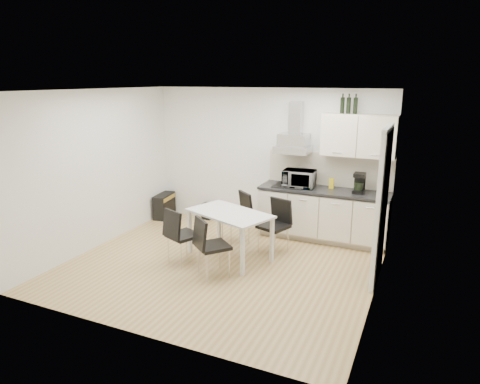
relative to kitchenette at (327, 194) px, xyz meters
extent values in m
plane|color=tan|center=(-1.19, -1.73, -0.83)|extent=(4.50, 4.50, 0.00)
cube|color=white|center=(-1.19, 0.27, 0.47)|extent=(4.50, 0.10, 2.60)
cube|color=white|center=(-1.19, -3.73, 0.47)|extent=(4.50, 0.10, 2.60)
cube|color=white|center=(-3.44, -1.73, 0.47)|extent=(0.10, 4.00, 2.60)
cube|color=white|center=(1.06, -1.73, 0.47)|extent=(0.10, 4.00, 2.60)
plane|color=white|center=(-1.19, -1.73, 1.77)|extent=(4.50, 4.50, 0.00)
cube|color=white|center=(1.02, -1.18, 0.22)|extent=(0.08, 1.04, 2.10)
cube|color=beige|center=(-0.04, 0.01, -0.78)|extent=(2.16, 0.52, 0.10)
cube|color=beige|center=(-0.04, -0.03, -0.35)|extent=(2.20, 0.60, 0.76)
cube|color=#242426|center=(-0.04, -0.04, 0.07)|extent=(2.22, 0.64, 0.04)
cube|color=beige|center=(-0.04, 0.25, 0.38)|extent=(2.20, 0.02, 0.58)
cube|color=beige|center=(0.46, 0.09, 1.02)|extent=(1.20, 0.35, 0.70)
cube|color=silver|center=(-0.64, 0.05, 0.82)|extent=(0.60, 0.46, 0.30)
cube|color=silver|center=(-0.64, 0.16, 1.27)|extent=(0.22, 0.20, 0.55)
imported|color=silver|center=(-0.48, -0.05, 0.27)|extent=(0.56, 0.33, 0.37)
cube|color=yellow|center=(0.06, 0.07, 0.18)|extent=(0.08, 0.04, 0.18)
cylinder|color=brown|center=(0.89, -0.08, 0.14)|extent=(0.04, 0.04, 0.11)
cylinder|color=#4C6626|center=(0.95, -0.08, 0.14)|extent=(0.04, 0.04, 0.11)
cylinder|color=black|center=(0.16, 0.09, 1.53)|extent=(0.07, 0.07, 0.32)
cylinder|color=black|center=(0.26, 0.09, 1.53)|extent=(0.07, 0.07, 0.32)
cylinder|color=black|center=(0.37, 0.09, 1.53)|extent=(0.07, 0.07, 0.32)
cube|color=white|center=(-1.19, -1.40, -0.10)|extent=(1.48, 1.15, 0.03)
cube|color=white|center=(-1.86, -1.48, -0.47)|extent=(0.06, 0.06, 0.72)
cube|color=white|center=(-0.74, -1.91, -0.47)|extent=(0.06, 0.06, 0.72)
cube|color=white|center=(-1.64, -0.89, -0.47)|extent=(0.06, 0.06, 0.72)
cube|color=white|center=(-0.52, -1.31, -0.47)|extent=(0.06, 0.06, 0.72)
cube|color=black|center=(-3.30, -0.08, -0.59)|extent=(0.31, 0.60, 0.48)
cube|color=gold|center=(-3.17, -0.08, -0.42)|extent=(0.08, 0.52, 0.08)
cube|color=black|center=(-2.43, 0.17, -0.67)|extent=(0.21, 0.19, 0.32)
camera|label=1|loc=(1.53, -7.10, 1.92)|focal=32.00mm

